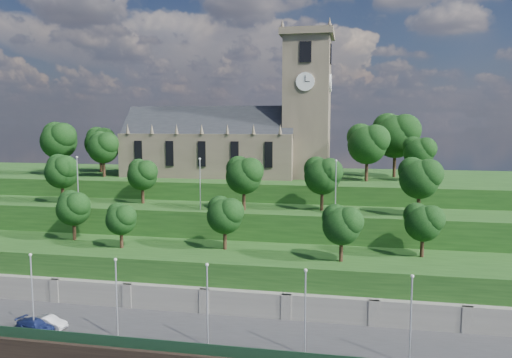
# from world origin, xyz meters

# --- Properties ---
(promenade) EXTENTS (160.00, 12.00, 2.00)m
(promenade) POSITION_xyz_m (0.00, 6.00, 1.00)
(promenade) COLOR #2D2D30
(promenade) RESTS_ON ground
(fence) EXTENTS (160.00, 0.10, 1.20)m
(fence) POSITION_xyz_m (0.00, 0.60, 2.60)
(fence) COLOR #173420
(fence) RESTS_ON promenade
(retaining_wall) EXTENTS (160.00, 2.10, 5.00)m
(retaining_wall) POSITION_xyz_m (0.00, 11.97, 2.50)
(retaining_wall) COLOR slate
(retaining_wall) RESTS_ON ground
(embankment_lower) EXTENTS (160.00, 12.00, 8.00)m
(embankment_lower) POSITION_xyz_m (0.00, 18.00, 4.00)
(embankment_lower) COLOR #1B4115
(embankment_lower) RESTS_ON ground
(embankment_upper) EXTENTS (160.00, 10.00, 12.00)m
(embankment_upper) POSITION_xyz_m (0.00, 29.00, 6.00)
(embankment_upper) COLOR #1B4115
(embankment_upper) RESTS_ON ground
(hilltop) EXTENTS (160.00, 32.00, 15.00)m
(hilltop) POSITION_xyz_m (0.00, 50.00, 7.50)
(hilltop) COLOR #1B4115
(hilltop) RESTS_ON ground
(church) EXTENTS (38.60, 12.35, 27.60)m
(church) POSITION_xyz_m (0.79, 45.98, 22.52)
(church) COLOR brown
(church) RESTS_ON hilltop
(trees_lower) EXTENTS (67.77, 8.78, 7.25)m
(trees_lower) POSITION_xyz_m (3.12, 18.29, 12.64)
(trees_lower) COLOR black
(trees_lower) RESTS_ON embankment_lower
(trees_upper) EXTENTS (61.39, 8.16, 8.22)m
(trees_upper) POSITION_xyz_m (5.73, 28.07, 17.40)
(trees_upper) COLOR black
(trees_upper) RESTS_ON embankment_upper
(trees_hilltop) EXTENTS (73.09, 16.77, 11.78)m
(trees_hilltop) POSITION_xyz_m (3.22, 45.17, 21.85)
(trees_hilltop) COLOR black
(trees_hilltop) RESTS_ON hilltop
(lamp_posts_promenade) EXTENTS (60.36, 0.36, 8.87)m
(lamp_posts_promenade) POSITION_xyz_m (-2.00, 2.50, 7.06)
(lamp_posts_promenade) COLOR #B2B2B7
(lamp_posts_promenade) RESTS_ON promenade
(lamp_posts_upper) EXTENTS (40.36, 0.36, 7.84)m
(lamp_posts_upper) POSITION_xyz_m (-0.00, 26.00, 16.53)
(lamp_posts_upper) COLOR #B2B2B7
(lamp_posts_upper) RESTS_ON embankment_upper
(car_middle) EXTENTS (4.28, 2.04, 1.35)m
(car_middle) POSITION_xyz_m (-10.85, 3.61, 2.68)
(car_middle) COLOR #ACACB1
(car_middle) RESTS_ON promenade
(car_right) EXTENTS (5.04, 2.96, 1.37)m
(car_right) POSITION_xyz_m (-11.78, 2.52, 2.68)
(car_right) COLOR #16204E
(car_right) RESTS_ON promenade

